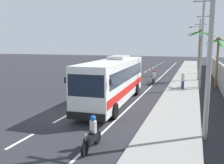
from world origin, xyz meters
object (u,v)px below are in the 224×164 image
(motorcycle_beside_bus, at_px, (154,79))
(utility_pole_mid, at_px, (202,39))
(coach_bus_foreground, at_px, (114,79))
(palm_nearest, at_px, (201,45))
(utility_pole_far, at_px, (201,40))
(utility_pole_nearest, at_px, (211,42))
(utility_pole_distant, at_px, (199,42))
(pedestrian_near_kerb, at_px, (183,81))
(palm_second, at_px, (218,50))
(motorcycle_trailing, at_px, (92,136))

(motorcycle_beside_bus, relative_size, utility_pole_mid, 0.20)
(coach_bus_foreground, xyz_separation_m, palm_nearest, (6.61, 14.65, 2.64))
(motorcycle_beside_bus, xyz_separation_m, utility_pole_mid, (5.01, -1.87, 4.56))
(utility_pole_mid, bearing_deg, motorcycle_beside_bus, 159.59)
(motorcycle_beside_bus, distance_m, utility_pole_far, 13.73)
(utility_pole_nearest, xyz_separation_m, utility_pole_distant, (-0.02, 41.03, 0.37))
(utility_pole_far, distance_m, palm_nearest, 7.16)
(pedestrian_near_kerb, bearing_deg, palm_nearest, -6.30)
(coach_bus_foreground, bearing_deg, palm_nearest, 65.72)
(coach_bus_foreground, relative_size, pedestrian_near_kerb, 7.35)
(utility_pole_distant, distance_m, palm_second, 25.26)
(coach_bus_foreground, bearing_deg, utility_pole_nearest, -39.97)
(coach_bus_foreground, height_order, motorcycle_trailing, coach_bus_foreground)
(motorcycle_trailing, height_order, utility_pole_nearest, utility_pole_nearest)
(utility_pole_mid, height_order, palm_nearest, utility_pole_mid)
(palm_second, bearing_deg, utility_pole_distant, 93.71)
(motorcycle_beside_bus, distance_m, pedestrian_near_kerb, 4.21)
(coach_bus_foreground, distance_m, utility_pole_nearest, 9.15)
(pedestrian_near_kerb, bearing_deg, motorcycle_beside_bus, 60.44)
(utility_pole_far, bearing_deg, utility_pole_mid, -90.76)
(utility_pole_mid, bearing_deg, pedestrian_near_kerb, -159.01)
(motorcycle_trailing, distance_m, utility_pole_distant, 44.41)
(coach_bus_foreground, xyz_separation_m, motorcycle_trailing, (1.81, -8.46, -1.30))
(utility_pole_far, height_order, palm_nearest, utility_pole_far)
(utility_pole_mid, xyz_separation_m, palm_second, (1.71, 2.17, -1.16))
(motorcycle_beside_bus, bearing_deg, coach_bus_foreground, -98.90)
(motorcycle_beside_bus, xyz_separation_m, motorcycle_trailing, (0.25, -18.42, -0.05))
(motorcycle_trailing, xyz_separation_m, utility_pole_far, (4.94, 30.23, 4.74))
(palm_second, bearing_deg, utility_pole_nearest, -95.83)
(motorcycle_beside_bus, xyz_separation_m, palm_second, (6.72, 0.30, 3.39))
(palm_nearest, relative_size, palm_second, 1.21)
(motorcycle_beside_bus, relative_size, utility_pole_far, 0.19)
(pedestrian_near_kerb, bearing_deg, utility_pole_far, -0.45)
(palm_second, bearing_deg, coach_bus_foreground, -128.90)
(pedestrian_near_kerb, relative_size, utility_pole_distant, 0.16)
(motorcycle_trailing, distance_m, utility_pole_nearest, 7.01)
(coach_bus_foreground, relative_size, utility_pole_distant, 1.19)
(coach_bus_foreground, xyz_separation_m, utility_pole_mid, (6.57, 8.09, 3.30))
(motorcycle_trailing, relative_size, utility_pole_far, 0.19)
(utility_pole_distant, relative_size, palm_nearest, 1.50)
(motorcycle_trailing, xyz_separation_m, utility_pole_distant, (4.84, 43.91, 4.53))
(utility_pole_far, relative_size, utility_pole_distant, 1.04)
(utility_pole_distant, height_order, palm_nearest, utility_pole_distant)
(coach_bus_foreground, height_order, utility_pole_far, utility_pole_far)
(palm_nearest, height_order, palm_second, palm_nearest)
(motorcycle_trailing, bearing_deg, motorcycle_beside_bus, 90.77)
(motorcycle_beside_bus, bearing_deg, pedestrian_near_kerb, -36.31)
(utility_pole_distant, bearing_deg, motorcycle_trailing, -96.29)
(utility_pole_nearest, bearing_deg, utility_pole_mid, 90.38)
(motorcycle_trailing, bearing_deg, utility_pole_mid, 73.94)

